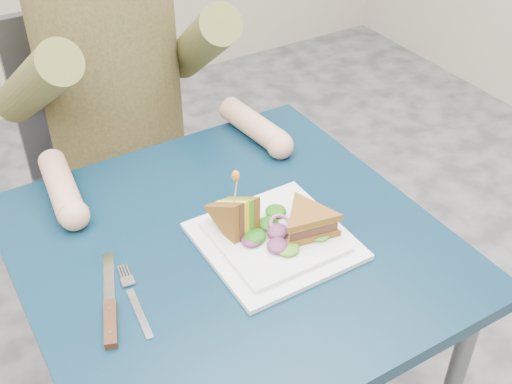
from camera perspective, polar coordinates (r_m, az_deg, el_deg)
table at (r=1.25m, az=-2.14°, el=-7.16°), size 0.75×0.75×0.73m
chair at (r=1.82m, az=-12.64°, el=3.49°), size 0.42×0.40×0.93m
diner at (r=1.54m, az=-13.02°, el=13.07°), size 0.54×0.59×0.74m
plate at (r=1.19m, az=1.66°, el=-4.22°), size 0.26×0.26×0.02m
sandwich_flat at (r=1.17m, az=4.62°, el=-2.66°), size 0.15×0.15×0.05m
sandwich_upright at (r=1.17m, az=-1.73°, el=-2.21°), size 0.08×0.12×0.12m
fork at (r=1.10m, az=-10.69°, el=-9.55°), size 0.04×0.18×0.01m
knife at (r=1.09m, az=-12.83°, el=-10.58°), size 0.09×0.21×0.02m
toothpick at (r=1.13m, az=-1.79°, el=0.30°), size 0.01×0.01×0.06m
toothpick_frill at (r=1.11m, az=-1.82°, el=1.45°), size 0.01×0.01×0.02m
lettuce_spill at (r=1.18m, az=1.63°, el=-3.09°), size 0.15×0.13×0.02m
onion_ring at (r=1.18m, az=2.17°, el=-2.88°), size 0.04×0.04×0.02m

